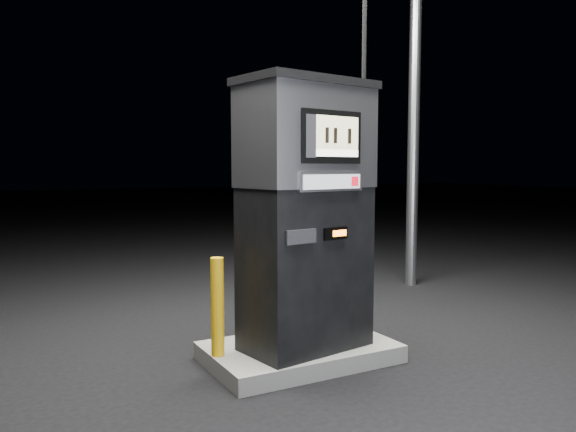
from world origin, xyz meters
TOP-DOWN VIEW (x-y plane):
  - ground at (0.00, 0.00)m, footprint 80.00×80.00m
  - pump_island at (0.00, 0.00)m, footprint 1.60×1.00m
  - fuel_dispenser at (0.01, -0.10)m, footprint 1.29×0.84m
  - bollard_left at (-0.74, 0.06)m, footprint 0.11×0.11m
  - bollard_right at (0.55, 0.03)m, footprint 0.15×0.15m

SIDE VIEW (x-z plane):
  - ground at x=0.00m, z-range 0.00..0.00m
  - pump_island at x=0.00m, z-range 0.00..0.15m
  - bollard_left at x=-0.74m, z-range 0.15..0.96m
  - bollard_right at x=0.55m, z-range 0.15..1.05m
  - fuel_dispenser at x=0.01m, z-range -1.04..3.66m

